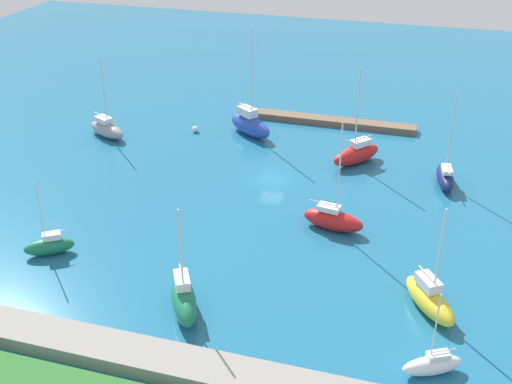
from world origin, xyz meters
TOP-DOWN VIEW (x-y plane):
  - water at (0.00, 0.00)m, footprint 160.00×160.00m
  - pier_dock at (-2.74, -18.34)m, footprint 24.33×2.16m
  - breakwater at (0.00, 31.79)m, footprint 55.27×3.33m
  - sailboat_green_far_south at (0.43, 25.38)m, footprint 4.75×6.44m
  - sailboat_red_near_pier at (-8.60, -6.82)m, footprint 5.98×6.81m
  - sailboat_white_west_end at (-19.25, 26.75)m, footprint 4.62×3.35m
  - sailboat_yellow_center_basin at (-18.59, 19.40)m, footprint 5.44×6.61m
  - sailboat_navy_east_end at (-19.01, -3.99)m, footprint 2.69×6.40m
  - sailboat_blue_outer_mooring at (6.22, -11.63)m, footprint 7.62×6.37m
  - sailboat_gray_off_beacon at (24.07, -5.66)m, footprint 6.73×4.87m
  - sailboat_green_along_channel at (15.66, 21.02)m, footprint 4.65×3.74m
  - sailboat_red_inner_mooring at (-8.72, 9.06)m, footprint 6.41×3.02m
  - mooring_buoy_white at (13.50, -10.36)m, footprint 0.83×0.83m

SIDE VIEW (x-z plane):
  - water at x=0.00m, z-range 0.00..0.00m
  - mooring_buoy_white at x=13.50m, z-range 0.00..0.83m
  - pier_dock at x=-2.74m, z-range 0.00..0.83m
  - breakwater at x=0.00m, z-range 0.00..1.18m
  - sailboat_white_west_end at x=-19.25m, z-range -2.74..4.33m
  - sailboat_green_along_channel at x=15.66m, z-range -2.88..4.69m
  - sailboat_navy_east_end at x=-19.01m, z-range -4.35..6.47m
  - sailboat_gray_off_beacon at x=24.07m, z-range -4.16..6.31m
  - sailboat_red_inner_mooring at x=-8.72m, z-range -4.62..6.86m
  - sailboat_yellow_center_basin at x=-18.59m, z-range -3.71..6.00m
  - sailboat_red_near_pier at x=-8.60m, z-range -4.71..7.21m
  - sailboat_green_far_south at x=0.43m, z-range -3.57..6.26m
  - sailboat_blue_outer_mooring at x=6.22m, z-range -5.69..8.64m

